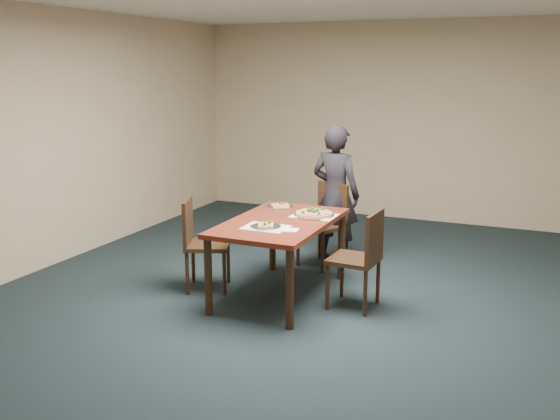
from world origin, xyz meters
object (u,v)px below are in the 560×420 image
at_px(chair_far, 326,219).
at_px(diner, 336,194).
at_px(slice_plate_near, 266,226).
at_px(chair_left, 200,239).
at_px(dining_table, 280,230).
at_px(pizza_pan, 314,213).
at_px(chair_right, 362,254).
at_px(slice_plate_far, 280,206).

bearing_deg(chair_far, diner, 87.02).
bearing_deg(slice_plate_near, chair_left, 168.70).
height_order(dining_table, chair_left, chair_left).
distance_m(chair_left, diner, 1.69).
xyz_separation_m(pizza_pan, slice_plate_near, (-0.24, -0.60, -0.01)).
height_order(diner, slice_plate_near, diner).
xyz_separation_m(dining_table, diner, (0.13, 1.25, 0.12)).
bearing_deg(chair_right, slice_plate_near, -66.41).
relative_size(chair_right, slice_plate_far, 3.25).
relative_size(chair_far, slice_plate_near, 3.25).
bearing_deg(chair_right, dining_table, -86.08).
height_order(chair_left, chair_right, same).
bearing_deg(dining_table, slice_plate_near, -92.28).
relative_size(slice_plate_near, slice_plate_far, 1.00).
bearing_deg(pizza_pan, diner, 95.88).
distance_m(pizza_pan, slice_plate_far, 0.51).
relative_size(dining_table, slice_plate_near, 5.36).
distance_m(diner, slice_plate_near, 1.55).
bearing_deg(chair_far, pizza_pan, -57.52).
distance_m(chair_far, pizza_pan, 0.86).
bearing_deg(dining_table, chair_right, 0.66).
xyz_separation_m(chair_left, pizza_pan, (1.03, 0.44, 0.26)).
xyz_separation_m(chair_right, slice_plate_far, (-1.03, 0.52, 0.25)).
xyz_separation_m(dining_table, pizza_pan, (0.23, 0.31, 0.12)).
relative_size(chair_left, diner, 0.58).
relative_size(dining_table, slice_plate_far, 5.36).
height_order(diner, slice_plate_far, diner).
bearing_deg(slice_plate_near, slice_plate_far, 104.81).
distance_m(diner, slice_plate_far, 0.80).
bearing_deg(diner, chair_left, 65.13).
height_order(diner, pizza_pan, diner).
bearing_deg(chair_left, diner, -56.26).
bearing_deg(chair_far, slice_plate_far, -95.95).
height_order(dining_table, pizza_pan, pizza_pan).
bearing_deg(chair_right, pizza_pan, -113.96).
relative_size(diner, slice_plate_near, 5.56).
bearing_deg(chair_left, pizza_pan, -89.07).
bearing_deg(chair_left, slice_plate_far, -62.96).
bearing_deg(slice_plate_near, chair_far, 86.64).
relative_size(diner, pizza_pan, 3.94).
height_order(chair_far, pizza_pan, chair_far).
relative_size(chair_right, slice_plate_near, 3.25).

